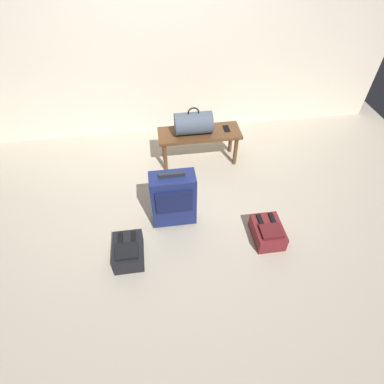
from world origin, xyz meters
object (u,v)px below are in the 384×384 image
duffel_bag_slate (193,123)px  backpack_dark (128,251)px  cell_phone (226,129)px  backpack_maroon (268,232)px  bench (199,137)px  suitcase_upright_navy (173,199)px

duffel_bag_slate → backpack_dark: duffel_bag_slate is taller
cell_phone → backpack_dark: 1.89m
duffel_bag_slate → backpack_dark: bearing=-121.2°
backpack_maroon → bench: bearing=110.2°
bench → backpack_dark: (-0.90, -1.36, -0.27)m
duffel_bag_slate → bench: bearing=0.0°
suitcase_upright_navy → backpack_dark: size_ratio=1.81×
cell_phone → backpack_dark: bearing=-131.9°
bench → cell_phone: bearing=3.2°
bench → suitcase_upright_navy: suitcase_upright_navy is taller
bench → duffel_bag_slate: (-0.07, -0.00, 0.20)m
bench → duffel_bag_slate: duffel_bag_slate is taller
bench → suitcase_upright_navy: (-0.42, -0.98, -0.01)m
backpack_dark → cell_phone: bearing=48.1°
duffel_bag_slate → backpack_maroon: bearing=-67.1°
cell_phone → suitcase_upright_navy: 1.26m
cell_phone → backpack_maroon: cell_phone is taller
suitcase_upright_navy → backpack_maroon: suitcase_upright_navy is taller
cell_phone → bench: bearing=-176.8°
backpack_dark → duffel_bag_slate: bearing=58.8°
suitcase_upright_navy → backpack_dark: suitcase_upright_navy is taller
bench → duffel_bag_slate: size_ratio=2.27×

